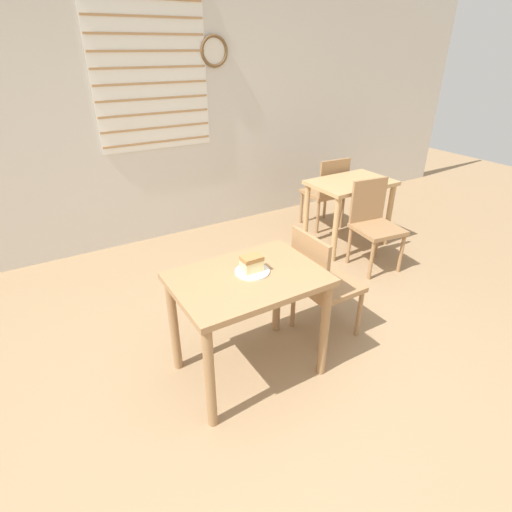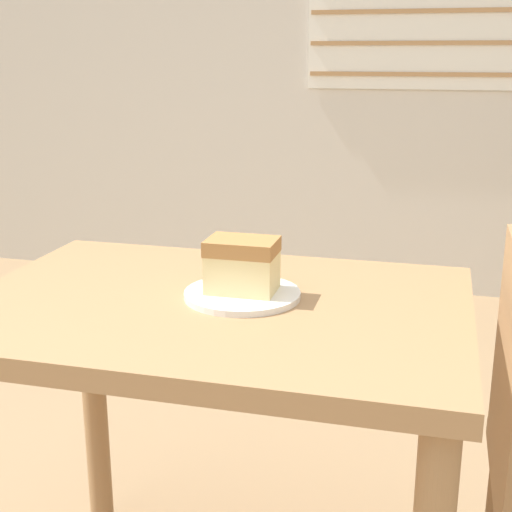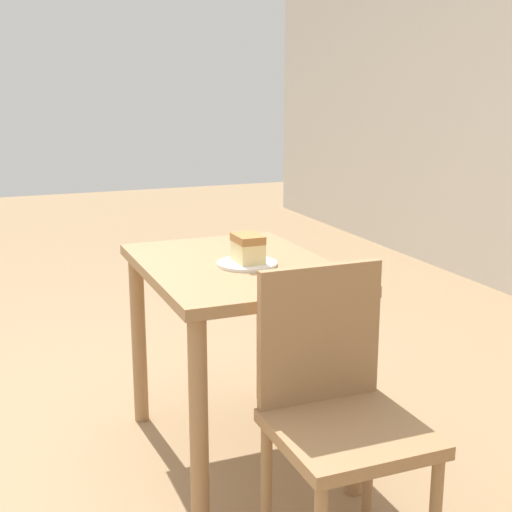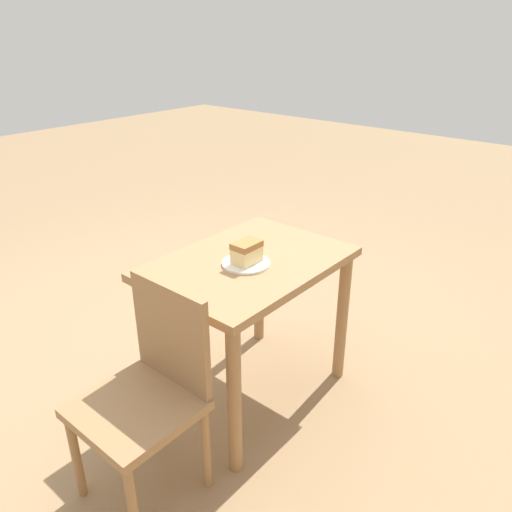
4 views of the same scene
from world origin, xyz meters
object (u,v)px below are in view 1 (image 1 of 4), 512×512
at_px(chair_far_corner, 374,222).
at_px(cake_slice, 252,263).
at_px(chair_far_opposite, 327,190).
at_px(dining_table_near, 248,294).
at_px(dining_table_far, 350,194).
at_px(chair_near_window, 321,281).
at_px(plate, 252,271).

distance_m(chair_far_corner, cake_slice, 1.94).
bearing_deg(chair_far_opposite, dining_table_near, 43.49).
height_order(dining_table_far, chair_far_opposite, chair_far_opposite).
bearing_deg(chair_far_corner, dining_table_near, -152.10).
relative_size(chair_near_window, cake_slice, 6.82).
bearing_deg(plate, cake_slice, 106.81).
bearing_deg(chair_far_opposite, chair_near_window, 53.38).
bearing_deg(cake_slice, chair_far_opposite, 39.19).
distance_m(dining_table_near, chair_far_opposite, 2.66).
height_order(dining_table_far, chair_near_window, chair_near_window).
distance_m(chair_near_window, chair_far_opposite, 2.12).
relative_size(dining_table_near, chair_near_window, 1.06).
bearing_deg(chair_far_corner, dining_table_far, 83.43).
bearing_deg(cake_slice, chair_far_corner, 20.07).
relative_size(plate, cake_slice, 1.70).
xyz_separation_m(dining_table_far, plate, (-1.91, -1.15, 0.17)).
bearing_deg(cake_slice, dining_table_far, 30.97).
bearing_deg(plate, chair_far_corner, 20.18).
distance_m(chair_far_corner, plate, 1.93).
relative_size(dining_table_near, chair_far_opposite, 1.06).
relative_size(chair_far_corner, cake_slice, 6.82).
xyz_separation_m(dining_table_near, chair_far_corner, (1.84, 0.68, -0.15)).
height_order(chair_far_corner, chair_far_opposite, same).
xyz_separation_m(chair_far_corner, chair_far_opposite, (0.23, 0.99, 0.00)).
height_order(dining_table_near, chair_near_window, chair_near_window).
distance_m(chair_far_opposite, cake_slice, 2.62).
relative_size(dining_table_near, chair_far_corner, 1.06).
xyz_separation_m(dining_table_near, dining_table_far, (1.96, 1.18, -0.03)).
distance_m(dining_table_near, chair_near_window, 0.69).
relative_size(chair_far_corner, chair_far_opposite, 1.00).
bearing_deg(dining_table_far, plate, -148.93).
relative_size(dining_table_far, chair_near_window, 1.00).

